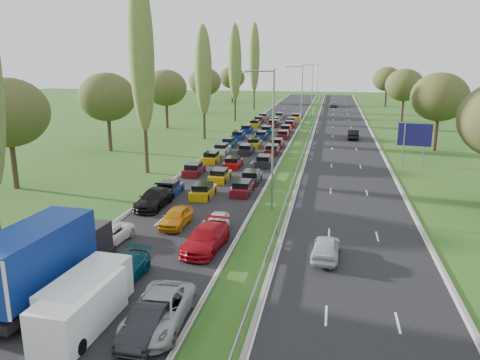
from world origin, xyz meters
The scene contains 25 objects.
ground centered at (4.50, 80.00, 0.00)m, with size 260.00×260.00×0.00m, color #255219.
near_carriageway centered at (-2.25, 82.50, 0.00)m, with size 10.50×215.00×0.04m, color black.
far_carriageway centered at (11.25, 82.50, 0.00)m, with size 10.50×215.00×0.04m, color black.
central_reservation centered at (4.50, 82.50, 0.55)m, with size 2.36×215.00×0.32m.
lamp_columns centered at (4.50, 78.00, 6.00)m, with size 0.18×140.18×12.00m.
poplar_row centered at (-11.50, 68.17, 12.39)m, with size 2.80×127.80×22.44m.
woodland_left centered at (-22.00, 62.63, 7.68)m, with size 8.00×166.00×11.10m.
woodland_right centered at (24.00, 66.67, 7.68)m, with size 8.00×153.00×11.10m.
traffic_queue_fill centered at (-2.28, 77.39, 0.44)m, with size 9.12×68.46×0.80m.
near_car_2 centered at (-5.86, 32.73, 0.68)m, with size 2.18×4.73×1.32m, color white.
near_car_3 centered at (-5.82, 41.61, 0.81)m, with size 2.20×5.42×1.57m, color black.
near_car_7 centered at (-2.29, 27.53, 0.73)m, with size 1.98×4.87×1.41m, color #054354.
near_car_8 centered at (-2.29, 37.33, 0.75)m, with size 1.73×4.30×1.47m, color orange.
near_car_9 centered at (1.32, 22.58, 0.75)m, with size 1.55×4.45×1.46m, color black.
near_car_10 centered at (1.48, 23.46, 0.81)m, with size 2.61×5.66×1.57m, color #9FA4A8.
near_car_11 centered at (1.21, 33.23, 0.82)m, with size 2.24×5.50×1.60m, color #A30A13.
near_car_12 centered at (1.16, 36.59, 0.71)m, with size 1.64×4.08×1.39m, color white.
far_car_0 centered at (9.33, 33.29, 0.76)m, with size 1.74×4.34×1.48m, color #B2B7BC.
far_car_1 centered at (12.83, 83.58, 0.82)m, with size 1.69×4.86×1.60m, color black.
far_car_2 centered at (9.33, 140.29, 0.70)m, with size 2.27×4.91×1.37m, color slate.
blue_lorry centered at (-5.66, 25.32, 2.16)m, with size 2.76×9.93×4.19m.
white_van_front centered at (-2.37, 23.97, 1.15)m, with size 2.20×5.61×2.25m.
white_van_rear centered at (-2.01, 22.62, 1.14)m, with size 2.17×5.53×2.22m.
info_sign centered at (-9.40, 29.55, 1.37)m, with size 1.47×0.53×2.10m.
direction_sign centered at (19.40, 64.44, 3.57)m, with size 3.97×0.71×5.20m.
Camera 1 is at (9.34, 4.21, 12.57)m, focal length 35.00 mm.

